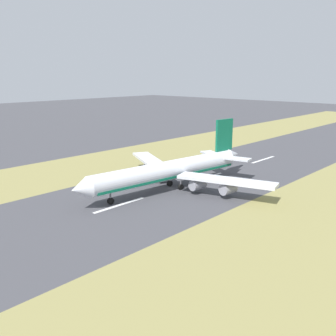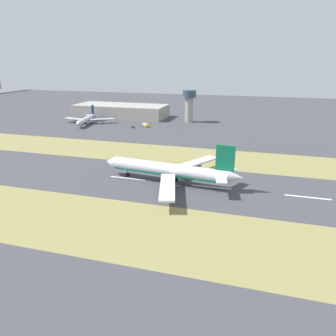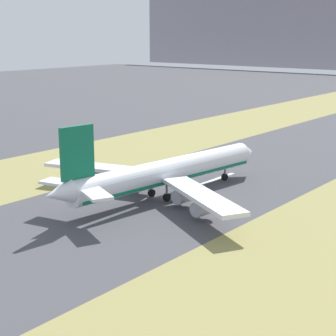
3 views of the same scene
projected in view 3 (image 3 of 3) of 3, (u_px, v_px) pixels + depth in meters
ground_plane at (164, 197)px, 134.28m from camera, size 800.00×800.00×0.00m
grass_median_west at (43, 169)px, 161.72m from camera, size 40.00×600.00×0.01m
centreline_dash_mid at (109, 217)px, 120.26m from camera, size 1.20×18.00×0.01m
centreline_dash_far at (215, 180)px, 150.51m from camera, size 1.20×18.00×0.01m
airplane_main_jet at (162, 173)px, 132.64m from camera, size 63.72×67.19×20.20m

